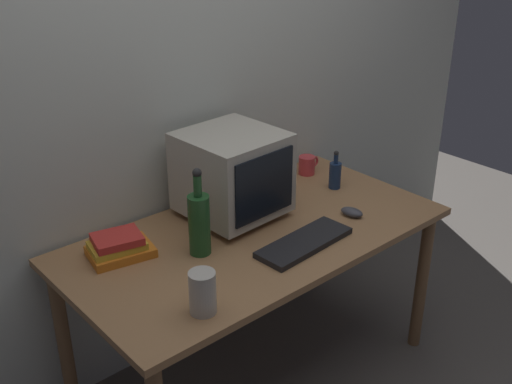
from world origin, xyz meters
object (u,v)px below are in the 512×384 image
object	(u,v)px
metal_canister	(203,292)
bottle_tall	(199,222)
crt_monitor	(232,174)
book_stack	(119,247)
bottle_short	(335,174)
computer_mouse	(352,212)
keyboard	(304,243)
mug	(307,165)

from	to	relation	value
metal_canister	bottle_tall	bearing A→B (deg)	54.76
crt_monitor	book_stack	distance (m)	0.56
crt_monitor	bottle_short	xyz separation A→B (m)	(0.53, -0.10, -0.12)
crt_monitor	bottle_tall	world-z (taller)	crt_monitor
crt_monitor	computer_mouse	distance (m)	0.54
crt_monitor	keyboard	bearing A→B (deg)	-82.84
keyboard	book_stack	distance (m)	0.71
bottle_short	bottle_tall	bearing A→B (deg)	-175.94
metal_canister	computer_mouse	bearing A→B (deg)	8.00
book_stack	mug	distance (m)	1.10
crt_monitor	mug	world-z (taller)	crt_monitor
bottle_tall	bottle_short	distance (m)	0.83
crt_monitor	metal_canister	bearing A→B (deg)	-137.51
metal_canister	mug	bearing A→B (deg)	28.08
keyboard	bottle_short	distance (m)	0.57
computer_mouse	book_stack	bearing A→B (deg)	146.34
book_stack	bottle_tall	bearing A→B (deg)	-36.31
bottle_tall	bottle_short	bearing A→B (deg)	4.06
keyboard	mug	bearing A→B (deg)	40.01
computer_mouse	bottle_short	size ratio (longest dim) A/B	0.54
computer_mouse	bottle_short	bearing A→B (deg)	45.04
bottle_tall	mug	size ratio (longest dim) A/B	2.93
mug	computer_mouse	bearing A→B (deg)	-112.04
bottle_tall	crt_monitor	bearing A→B (deg)	28.44
mug	crt_monitor	bearing A→B (deg)	-169.57
bottle_tall	metal_canister	distance (m)	0.38
crt_monitor	metal_canister	distance (m)	0.70
keyboard	metal_canister	xyz separation A→B (m)	(-0.56, -0.08, 0.06)
book_stack	metal_canister	size ratio (longest dim) A/B	1.75
keyboard	computer_mouse	world-z (taller)	computer_mouse
keyboard	metal_canister	distance (m)	0.57
bottle_short	book_stack	world-z (taller)	bottle_short
computer_mouse	book_stack	size ratio (longest dim) A/B	0.38
keyboard	book_stack	bearing A→B (deg)	141.71
book_stack	metal_canister	distance (m)	0.49
metal_canister	book_stack	bearing A→B (deg)	93.36
keyboard	bottle_short	size ratio (longest dim) A/B	2.26
mug	bottle_short	bearing A→B (deg)	-96.21
computer_mouse	mug	world-z (taller)	mug
computer_mouse	metal_canister	bearing A→B (deg)	176.10
keyboard	bottle_tall	xyz separation A→B (m)	(-0.34, 0.22, 0.12)
crt_monitor	bottle_short	size ratio (longest dim) A/B	2.18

